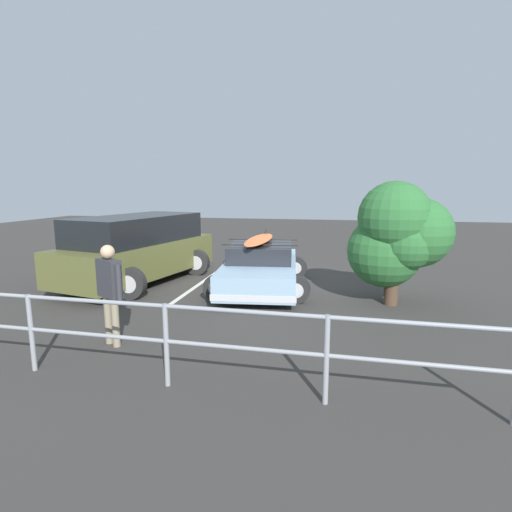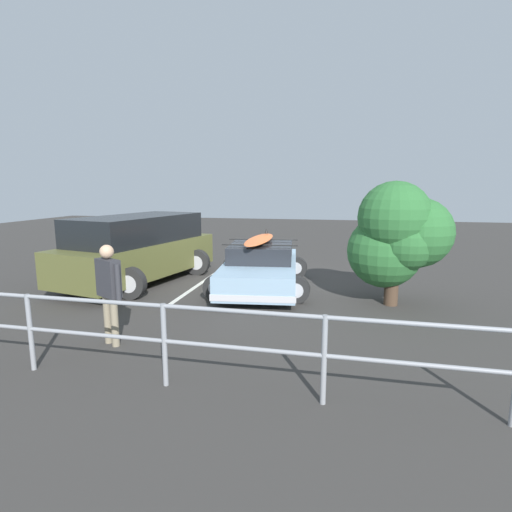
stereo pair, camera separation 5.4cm
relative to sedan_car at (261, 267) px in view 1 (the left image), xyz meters
name	(u,v)px [view 1 (the left image)]	position (x,y,z in m)	size (l,w,h in m)	color
ground_plane	(258,283)	(0.17, -0.55, -0.57)	(44.00, 44.00, 0.02)	#383533
parking_stripe	(198,285)	(1.70, 0.04, -0.56)	(3.73, 0.12, 0.00)	silver
sedan_car	(261,267)	(0.00, 0.00, 0.00)	(2.70, 4.25, 1.43)	#8CADC6
suv_car	(138,248)	(3.40, 0.02, 0.38)	(3.23, 5.14, 1.83)	brown
person_bystander	(110,286)	(1.69, 4.22, 0.44)	(0.58, 0.40, 1.68)	gray
railing_fence	(95,325)	(1.25, 5.31, 0.19)	(10.33, 0.25, 1.12)	gray
bush_near_left	(396,236)	(-3.17, 0.85, 0.96)	(2.22, 1.79, 2.72)	#4C3828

